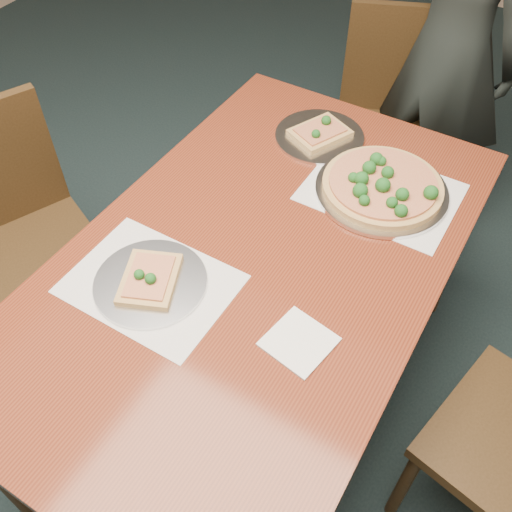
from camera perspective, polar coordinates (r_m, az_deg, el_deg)
The scene contains 10 objects.
dining_table at distance 1.54m, azimuth 0.00°, elevation -2.25°, with size 0.90×1.50×0.75m.
chair_far at distance 2.41m, azimuth 13.37°, elevation 13.59°, with size 0.55×0.55×0.91m.
chair_left at distance 2.02m, azimuth -22.63°, elevation 2.63°, with size 0.55×0.55×0.91m.
diner at distance 2.34m, azimuth 18.83°, elevation 19.02°, with size 0.57×0.38×1.57m, color black.
placemat_main at distance 1.68m, azimuth 12.39°, elevation 6.27°, with size 0.42×0.32×0.00m, color white.
placemat_near at distance 1.43m, azimuth -10.47°, elevation -2.76°, with size 0.40×0.30×0.00m, color white.
pizza_pan at distance 1.66m, azimuth 12.50°, elevation 6.80°, with size 0.38×0.38×0.07m.
slice_plate_near at distance 1.43m, azimuth -10.55°, elevation -2.46°, with size 0.28×0.28×0.05m.
slice_plate_far at distance 1.84m, azimuth 6.39°, elevation 11.98°, with size 0.28×0.28×0.06m.
napkin at distance 1.31m, azimuth 4.32°, elevation -8.54°, with size 0.14×0.14×0.01m, color white.
Camera 1 is at (0.57, -0.27, 1.86)m, focal length 40.00 mm.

